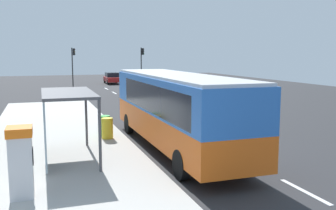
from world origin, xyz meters
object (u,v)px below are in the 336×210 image
(recycling_bin_yellow, at_px, (107,128))
(recycling_bin_green, at_px, (105,126))
(traffic_light_near_side, at_px, (142,60))
(bus, at_px, (175,107))
(bus_shelter, at_px, (59,108))
(white_van, at_px, (142,82))
(traffic_light_far_side, at_px, (73,61))
(sedan_near, at_px, (112,78))
(ticket_machine, at_px, (21,162))

(recycling_bin_yellow, bearing_deg, recycling_bin_green, 90.00)
(recycling_bin_yellow, distance_m, traffic_light_near_side, 31.82)
(bus, distance_m, traffic_light_near_side, 33.27)
(recycling_bin_yellow, xyz_separation_m, bus_shelter, (-2.21, -2.92, 1.44))
(bus, relative_size, recycling_bin_green, 11.59)
(white_van, distance_m, traffic_light_far_side, 14.36)
(recycling_bin_green, bearing_deg, bus, -49.89)
(sedan_near, distance_m, traffic_light_far_side, 6.73)
(recycling_bin_yellow, bearing_deg, ticket_machine, -118.14)
(ticket_machine, xyz_separation_m, traffic_light_far_side, (4.51, 37.36, 2.04))
(bus, distance_m, white_van, 20.42)
(white_van, xyz_separation_m, bus_shelter, (-8.61, -20.71, 0.75))
(traffic_light_near_side, distance_m, traffic_light_far_side, 8.64)
(white_van, bearing_deg, traffic_light_near_side, 75.10)
(bus_shelter, bearing_deg, recycling_bin_green, 58.58)
(ticket_machine, xyz_separation_m, bus_shelter, (1.19, 3.45, 0.93))
(traffic_light_far_side, height_order, bus_shelter, traffic_light_far_side)
(bus, bearing_deg, ticket_machine, -145.08)
(white_van, distance_m, sedan_near, 16.43)
(white_van, bearing_deg, bus, -101.05)
(traffic_light_far_side, distance_m, bus_shelter, 34.10)
(ticket_machine, bearing_deg, bus, 34.92)
(sedan_near, height_order, recycling_bin_yellow, sedan_near)
(traffic_light_near_side, xyz_separation_m, bus_shelter, (-11.91, -33.12, -1.14))
(bus, xyz_separation_m, white_van, (3.91, 20.04, -0.50))
(bus_shelter, bearing_deg, traffic_light_near_side, 70.21)
(bus, relative_size, recycling_bin_yellow, 11.59)
(white_van, xyz_separation_m, traffic_light_far_side, (-5.30, 13.21, 1.87))
(bus, distance_m, recycling_bin_green, 4.04)
(sedan_near, bearing_deg, bus_shelter, -103.21)
(recycling_bin_yellow, relative_size, traffic_light_far_side, 0.20)
(recycling_bin_yellow, relative_size, recycling_bin_green, 1.00)
(sedan_near, distance_m, recycling_bin_green, 34.13)
(recycling_bin_yellow, bearing_deg, white_van, 70.21)
(recycling_bin_green, distance_m, traffic_light_near_side, 31.16)
(ticket_machine, distance_m, traffic_light_far_side, 37.69)
(bus, height_order, recycling_bin_yellow, bus)
(recycling_bin_yellow, relative_size, bus_shelter, 0.24)
(ticket_machine, relative_size, traffic_light_near_side, 0.40)
(ticket_machine, bearing_deg, bus_shelter, 70.89)
(recycling_bin_green, distance_m, traffic_light_far_side, 30.42)
(white_van, xyz_separation_m, traffic_light_near_side, (3.30, 12.41, 1.90))
(recycling_bin_green, bearing_deg, bus_shelter, -121.42)
(ticket_machine, relative_size, recycling_bin_green, 2.04)
(recycling_bin_green, xyz_separation_m, bus_shelter, (-2.21, -3.62, 1.44))
(white_van, height_order, sedan_near, white_van)
(sedan_near, xyz_separation_m, recycling_bin_yellow, (-6.50, -34.21, -0.14))
(traffic_light_near_side, bearing_deg, bus, -102.53)
(sedan_near, relative_size, recycling_bin_green, 4.67)
(bus, height_order, traffic_light_far_side, traffic_light_far_side)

